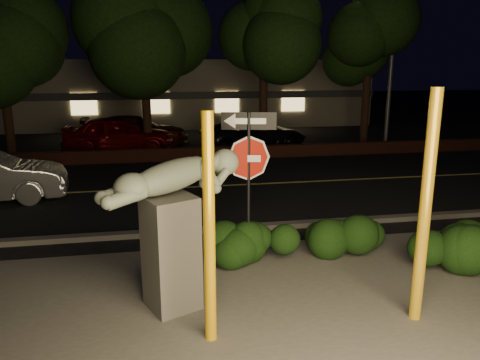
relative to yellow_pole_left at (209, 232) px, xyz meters
The scene contains 22 objects.
ground 11.59m from the yellow_pole_left, 82.34° to the left, with size 90.00×90.00×0.00m, color black.
patio 2.25m from the yellow_pole_left, 13.94° to the left, with size 14.00×6.00×0.02m, color #4C4944.
road 8.67m from the yellow_pole_left, 79.65° to the left, with size 80.00×8.00×0.01m, color black.
lane_marking 8.67m from the yellow_pole_left, 79.65° to the left, with size 80.00×0.12×0.01m, color #CFC052.
curb 4.80m from the yellow_pole_left, 70.32° to the left, with size 80.00×0.25×0.12m, color #4C4944.
brick_wall 12.84m from the yellow_pole_left, 83.12° to the left, with size 40.00×0.35×0.50m, color #451F16.
parking_lot 18.51m from the yellow_pole_left, 85.24° to the left, with size 40.00×12.00×0.01m, color black.
building 26.41m from the yellow_pole_left, 86.68° to the left, with size 22.00×10.20×4.00m.
tree_far_b 15.27m from the yellow_pole_left, 93.80° to the left, with size 5.20×5.20×8.41m.
tree_far_c 15.29m from the yellow_pole_left, 74.13° to the left, with size 4.80×4.80×7.84m.
tree_far_d 17.65m from the yellow_pole_left, 58.40° to the left, with size 4.40×4.40×7.42m.
yellow_pole_left is the anchor object (origin of this frame).
yellow_pole_right 3.13m from the yellow_pole_left, ahead, with size 0.17×0.17×3.48m, color gold.
signpost 2.64m from the yellow_pole_left, 67.02° to the left, with size 0.98×0.23×2.94m.
sculpture 1.12m from the yellow_pole_left, 113.92° to the left, with size 2.24×1.42×2.47m.
hedge_center 2.86m from the yellow_pole_left, 65.03° to the left, with size 1.93×0.91×1.01m, color black.
hedge_right 4.15m from the yellow_pole_left, 39.64° to the left, with size 1.64×0.88×1.07m, color black.
hedge_far_right 5.04m from the yellow_pole_left, 16.03° to the left, with size 1.54×0.96×1.07m, color black.
streetlight 17.61m from the yellow_pole_left, 55.69° to the left, with size 1.32×0.66×9.14m.
parked_car_red 15.34m from the yellow_pole_left, 98.41° to the left, with size 1.88×4.67×1.59m, color maroon.
parked_car_darkred 16.61m from the yellow_pole_left, 95.35° to the left, with size 1.97×4.86×1.41m, color #40130A.
parked_car_dark 15.25m from the yellow_pole_left, 75.77° to the left, with size 2.20×4.78×1.33m, color black.
Camera 1 is at (-2.18, -7.22, 3.79)m, focal length 35.00 mm.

